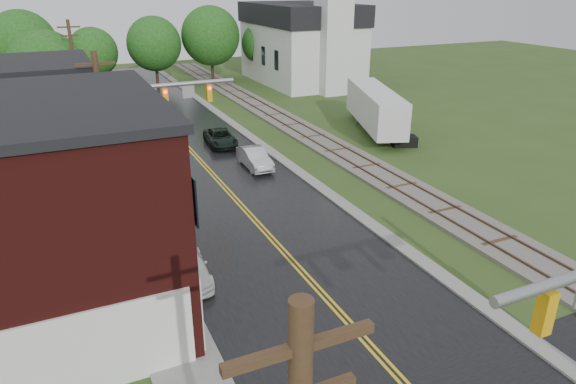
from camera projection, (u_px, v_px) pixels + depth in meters
main_road at (201, 162)px, 36.54m from camera, size 10.00×90.00×0.02m
curb_right at (248, 135)px, 42.81m from camera, size 0.80×70.00×0.12m
sidewalk_left at (122, 202)px, 29.96m from camera, size 2.40×50.00×0.12m
yellow_house at (20, 156)px, 27.72m from camera, size 8.00×7.00×6.40m
darkred_building at (41, 131)px, 36.04m from camera, size 7.00×6.00×4.40m
church at (305, 35)px, 61.92m from camera, size 10.40×18.40×20.00m
railroad at (298, 128)px, 44.54m from camera, size 3.20×80.00×0.30m
traffic_signal_far at (154, 107)px, 30.78m from camera, size 7.34×0.43×7.20m
utility_pole_b at (106, 139)px, 25.39m from camera, size 1.80×0.28×9.00m
utility_pole_c at (76, 72)px, 43.86m from camera, size 1.80×0.28×9.00m
tree_left_e at (49, 69)px, 44.63m from camera, size 6.40×6.40×8.16m
suv_dark at (220, 138)px, 39.99m from camera, size 2.38×4.56×1.23m
sedan_silver at (255, 158)px, 35.25m from camera, size 1.49×4.11×1.35m
pickup_white at (186, 266)px, 22.15m from camera, size 1.92×4.29×1.22m
semi_trailer at (376, 107)px, 42.75m from camera, size 6.06×11.52×3.64m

